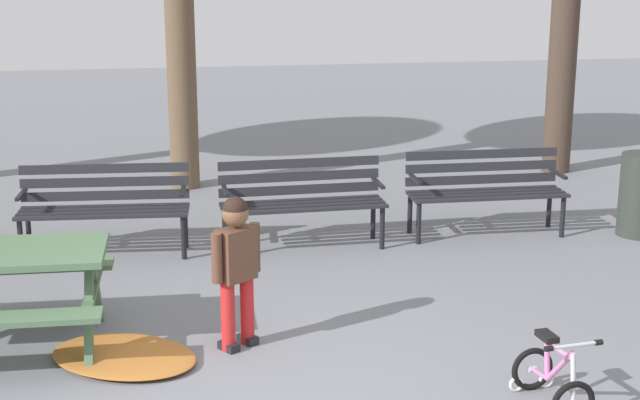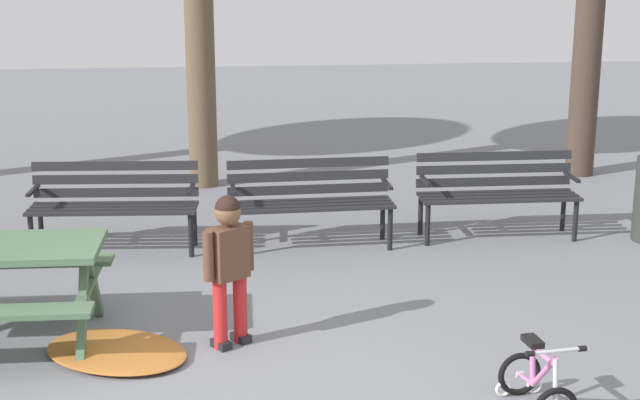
# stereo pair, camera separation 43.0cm
# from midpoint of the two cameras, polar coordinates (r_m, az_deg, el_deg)

# --- Properties ---
(park_bench_left) EXTENTS (1.63, 0.57, 0.85)m
(park_bench_left) POSITION_cam_midpoint_polar(r_m,az_deg,el_deg) (9.40, -10.85, 0.06)
(park_bench_left) COLOR #232328
(park_bench_left) RESTS_ON ground
(park_bench_right) EXTENTS (1.61, 0.51, 0.85)m
(park_bench_right) POSITION_cam_midpoint_polar(r_m,az_deg,el_deg) (9.35, 0.72, 0.26)
(park_bench_right) COLOR #232328
(park_bench_right) RESTS_ON ground
(park_bench_far_right) EXTENTS (1.61, 0.48, 0.85)m
(park_bench_far_right) POSITION_cam_midpoint_polar(r_m,az_deg,el_deg) (9.87, 11.69, 0.73)
(park_bench_far_right) COLOR #232328
(park_bench_far_right) RESTS_ON ground
(child_standing) EXTENTS (0.37, 0.29, 1.15)m
(child_standing) POSITION_cam_midpoint_polar(r_m,az_deg,el_deg) (6.98, -3.68, -3.46)
(child_standing) COLOR red
(child_standing) RESTS_ON ground
(kids_bicycle) EXTENTS (0.42, 0.59, 0.54)m
(kids_bicycle) POSITION_cam_midpoint_polar(r_m,az_deg,el_deg) (6.35, 14.70, -10.54)
(kids_bicycle) COLOR black
(kids_bicycle) RESTS_ON ground
(leaf_pile) EXTENTS (1.34, 1.22, 0.07)m
(leaf_pile) POSITION_cam_midpoint_polar(r_m,az_deg,el_deg) (7.13, -10.30, -8.86)
(leaf_pile) COLOR #B26B2D
(leaf_pile) RESTS_ON ground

